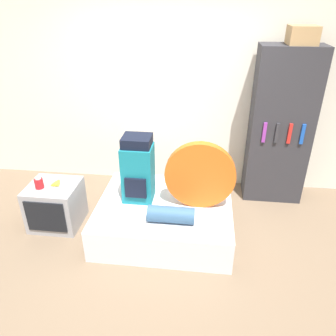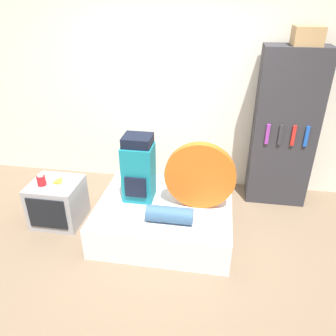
# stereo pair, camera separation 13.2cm
# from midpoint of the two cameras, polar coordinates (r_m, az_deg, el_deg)

# --- Properties ---
(ground_plane) EXTENTS (16.00, 16.00, 0.00)m
(ground_plane) POSITION_cam_midpoint_polar(r_m,az_deg,el_deg) (3.64, -2.04, -14.78)
(ground_plane) COLOR brown
(wall_back) EXTENTS (8.00, 0.05, 2.60)m
(wall_back) POSITION_cam_midpoint_polar(r_m,az_deg,el_deg) (4.48, 1.91, 12.82)
(wall_back) COLOR silver
(wall_back) RESTS_ON ground_plane
(bed) EXTENTS (1.50, 1.27, 0.38)m
(bed) POSITION_cam_midpoint_polar(r_m,az_deg,el_deg) (3.84, 0.44, -8.42)
(bed) COLOR silver
(bed) RESTS_ON ground_plane
(backpack) EXTENTS (0.34, 0.33, 0.76)m
(backpack) POSITION_cam_midpoint_polar(r_m,az_deg,el_deg) (3.65, -4.13, -0.19)
(backpack) COLOR #14707F
(backpack) RESTS_ON bed
(tent_bag) EXTENTS (0.76, 0.09, 0.76)m
(tent_bag) POSITION_cam_midpoint_polar(r_m,az_deg,el_deg) (3.51, 6.65, -1.43)
(tent_bag) COLOR #E05B19
(tent_bag) RESTS_ON bed
(sleeping_roll) EXTENTS (0.48, 0.17, 0.17)m
(sleeping_roll) POSITION_cam_midpoint_polar(r_m,az_deg,el_deg) (3.40, 1.40, -8.14)
(sleeping_roll) COLOR #33567A
(sleeping_roll) RESTS_ON bed
(television) EXTENTS (0.57, 0.54, 0.53)m
(television) POSITION_cam_midpoint_polar(r_m,az_deg,el_deg) (4.14, -17.80, -5.68)
(television) COLOR #939399
(television) RESTS_ON ground_plane
(canister) EXTENTS (0.10, 0.10, 0.14)m
(canister) POSITION_cam_midpoint_polar(r_m,az_deg,el_deg) (3.98, -20.33, -2.02)
(canister) COLOR #B2191E
(canister) RESTS_ON television
(banana_bunch) EXTENTS (0.12, 0.15, 0.03)m
(banana_bunch) POSITION_cam_midpoint_polar(r_m,az_deg,el_deg) (4.02, -17.57, -2.10)
(banana_bunch) COLOR yellow
(banana_bunch) RESTS_ON television
(bookshelf) EXTENTS (0.74, 0.41, 1.98)m
(bookshelf) POSITION_cam_midpoint_polar(r_m,az_deg,el_deg) (4.35, 20.40, 6.31)
(bookshelf) COLOR #2D2D33
(bookshelf) RESTS_ON ground_plane
(cardboard_box) EXTENTS (0.31, 0.31, 0.20)m
(cardboard_box) POSITION_cam_midpoint_polar(r_m,az_deg,el_deg) (4.12, 24.03, 20.31)
(cardboard_box) COLOR #A88456
(cardboard_box) RESTS_ON bookshelf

